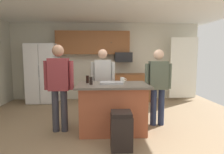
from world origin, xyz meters
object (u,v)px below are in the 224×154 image
at_px(serving_tray, 111,83).
at_px(mug_ceramic_white, 122,80).
at_px(kitchen_island, 113,107).
at_px(person_guest_by_door, 103,79).
at_px(person_guest_left, 59,82).
at_px(person_guest_right, 158,82).
at_px(glass_short_whisky, 88,79).
at_px(microwave_over_range, 123,57).
at_px(refrigerator, 43,73).
at_px(glass_pilsner, 91,81).
at_px(trash_bin, 121,130).

bearing_deg(serving_tray, mug_ceramic_white, 40.74).
bearing_deg(kitchen_island, person_guest_by_door, 104.03).
distance_m(person_guest_left, serving_tray, 1.02).
height_order(person_guest_left, person_guest_right, person_guest_left).
bearing_deg(serving_tray, kitchen_island, -48.94).
distance_m(kitchen_island, glass_short_whisky, 0.76).
distance_m(microwave_over_range, kitchen_island, 2.80).
relative_size(person_guest_right, glass_short_whisky, 10.60).
relative_size(kitchen_island, person_guest_by_door, 0.84).
xyz_separation_m(refrigerator, glass_pilsner, (1.70, -2.50, 0.08)).
distance_m(person_guest_by_door, trash_bin, 1.67).
bearing_deg(person_guest_by_door, mug_ceramic_white, 22.85).
bearing_deg(kitchen_island, glass_short_whisky, 163.04).
xyz_separation_m(serving_tray, trash_bin, (0.13, -0.76, -0.66)).
bearing_deg(refrigerator, person_guest_left, -66.11).
bearing_deg(person_guest_by_door, microwave_over_range, 145.33).
xyz_separation_m(refrigerator, mug_ceramic_white, (2.33, -2.22, 0.06)).
height_order(person_guest_by_door, glass_short_whisky, person_guest_by_door).
bearing_deg(person_guest_right, trash_bin, 33.05).
bearing_deg(serving_tray, microwave_over_range, 78.79).
xyz_separation_m(person_guest_left, glass_pilsner, (0.62, -0.07, 0.04)).
bearing_deg(mug_ceramic_white, serving_tray, -139.26).
distance_m(kitchen_island, person_guest_right, 1.11).
relative_size(person_guest_left, trash_bin, 2.79).
xyz_separation_m(person_guest_left, trash_bin, (1.14, -0.75, -0.68)).
relative_size(microwave_over_range, person_guest_by_door, 0.34).
height_order(microwave_over_range, person_guest_right, person_guest_right).
bearing_deg(person_guest_right, glass_pilsner, -2.93).
xyz_separation_m(person_guest_by_door, glass_short_whisky, (-0.31, -0.63, 0.07)).
bearing_deg(glass_short_whisky, microwave_over_range, 67.94).
bearing_deg(serving_tray, glass_short_whisky, 165.36).
relative_size(refrigerator, person_guest_left, 1.10).
relative_size(refrigerator, serving_tray, 4.27).
height_order(microwave_over_range, mug_ceramic_white, microwave_over_range).
bearing_deg(glass_pilsner, trash_bin, -52.77).
relative_size(person_guest_by_door, person_guest_right, 1.01).
bearing_deg(glass_pilsner, person_guest_by_door, 74.81).
xyz_separation_m(kitchen_island, person_guest_right, (0.98, 0.28, 0.46)).
relative_size(kitchen_island, person_guest_left, 0.81).
relative_size(microwave_over_range, serving_tray, 1.27).
bearing_deg(person_guest_left, person_guest_by_door, 43.19).
height_order(person_guest_right, glass_pilsner, person_guest_right).
height_order(microwave_over_range, person_guest_left, person_guest_left).
relative_size(person_guest_left, glass_pilsner, 11.32).
xyz_separation_m(person_guest_left, glass_short_whisky, (0.54, 0.13, 0.04)).
distance_m(glass_pilsner, mug_ceramic_white, 0.69).
xyz_separation_m(person_guest_by_door, person_guest_right, (1.17, -0.51, -0.01)).
bearing_deg(person_guest_right, serving_tray, -1.90).
relative_size(glass_pilsner, mug_ceramic_white, 1.14).
height_order(person_guest_left, mug_ceramic_white, person_guest_left).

